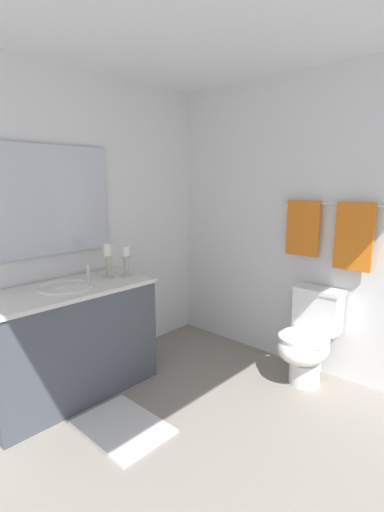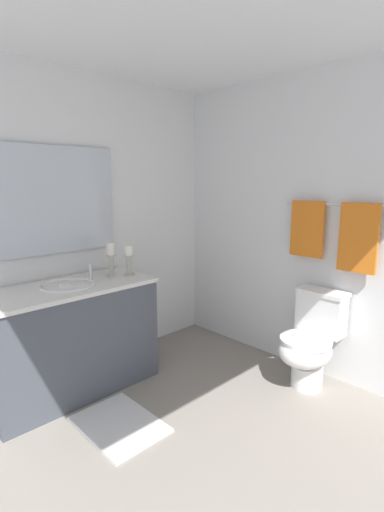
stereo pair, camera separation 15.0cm
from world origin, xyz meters
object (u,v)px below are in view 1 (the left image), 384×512
object	(u,v)px
sink_basin	(66,293)
candle_holder_short	(108,259)
mirror	(41,201)
towel_near_vanity	(303,228)
towel_bar	(330,204)
toilet	(307,339)
bath_mat	(123,427)
candle_holder_tall	(126,260)
towel_center	(354,237)
vanity_cabinet	(69,341)

from	to	relation	value
sink_basin	candle_holder_short	size ratio (longest dim) A/B	1.47
mirror	towel_near_vanity	xyz separation A→B (m)	(1.33, 1.55, -0.23)
towel_bar	towel_near_vanity	world-z (taller)	towel_near_vanity
toilet	bath_mat	distance (m)	1.52
bath_mat	candle_holder_tall	bearing A→B (deg)	138.34
bath_mat	towel_center	bearing A→B (deg)	61.83
vanity_cabinet	toilet	size ratio (longest dim) A/B	1.69
candle_holder_short	towel_bar	xyz separation A→B (m)	(1.28, 1.18, 0.44)
candle_holder_short	towel_near_vanity	size ratio (longest dim) A/B	0.61
vanity_cabinet	bath_mat	size ratio (longest dim) A/B	2.11
vanity_cabinet	towel_bar	size ratio (longest dim) A/B	1.55
towel_near_vanity	mirror	bearing A→B (deg)	-130.52
sink_basin	towel_near_vanity	distance (m)	1.92
towel_near_vanity	towel_center	size ratio (longest dim) A/B	0.88
sink_basin	towel_bar	distance (m)	2.10
candle_holder_tall	toilet	world-z (taller)	candle_holder_tall
candle_holder_short	towel_near_vanity	distance (m)	1.60
candle_holder_short	bath_mat	xyz separation A→B (m)	(0.66, -0.39, -0.97)
vanity_cabinet	towel_center	world-z (taller)	towel_center
towel_bar	towel_near_vanity	bearing A→B (deg)	-174.98
toilet	towel_bar	xyz separation A→B (m)	(0.01, 0.22, 1.05)
vanity_cabinet	towel_bar	xyz separation A→B (m)	(1.25, 1.57, 1.00)
vanity_cabinet	candle_holder_short	size ratio (longest dim) A/B	4.63
mirror	candle_holder_short	size ratio (longest dim) A/B	4.22
towel_near_vanity	vanity_cabinet	bearing A→B (deg)	-123.99
candle_holder_tall	towel_center	xyz separation A→B (m)	(1.41, 1.04, 0.22)
bath_mat	toilet	bearing A→B (deg)	65.53
towel_near_vanity	bath_mat	distance (m)	2.01
mirror	towel_center	bearing A→B (deg)	41.80
mirror	towel_bar	xyz separation A→B (m)	(1.53, 1.57, -0.03)
towel_near_vanity	towel_center	world-z (taller)	same
towel_bar	candle_holder_short	bearing A→B (deg)	-137.50
candle_holder_short	toilet	bearing A→B (deg)	36.91
candle_holder_tall	candle_holder_short	xyz separation A→B (m)	(-0.08, -0.12, 0.02)
sink_basin	toilet	bearing A→B (deg)	47.41
mirror	candle_holder_short	bearing A→B (deg)	57.83
mirror	sink_basin	bearing A→B (deg)	0.20
bath_mat	mirror	bearing A→B (deg)	180.00
sink_basin	candle_holder_short	bearing A→B (deg)	94.66
candle_holder_tall	bath_mat	xyz separation A→B (m)	(0.58, -0.51, -0.95)
candle_holder_short	towel_near_vanity	bearing A→B (deg)	47.03
sink_basin	towel_center	bearing A→B (deg)	46.81
vanity_cabinet	towel_near_vanity	bearing A→B (deg)	56.01
towel_bar	towel_center	bearing A→B (deg)	-5.02
candle_holder_tall	candle_holder_short	distance (m)	0.14
candle_holder_short	towel_near_vanity	xyz separation A→B (m)	(1.08, 1.16, 0.24)
sink_basin	towel_bar	xyz separation A→B (m)	(1.25, 1.57, 0.62)
vanity_cabinet	toilet	world-z (taller)	vanity_cabinet
vanity_cabinet	candle_holder_short	distance (m)	0.69
candle_holder_tall	towel_center	size ratio (longest dim) A/B	0.48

